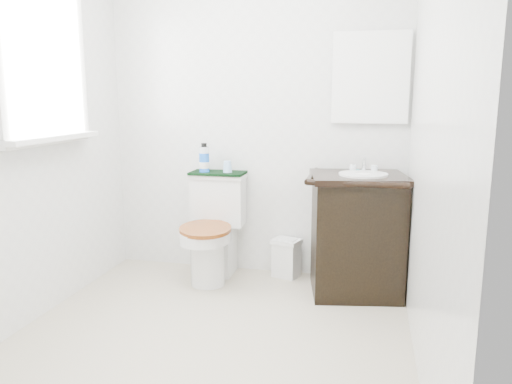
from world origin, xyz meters
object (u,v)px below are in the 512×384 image
at_px(vanity, 357,231).
at_px(mouthwash_bottle, 204,159).
at_px(cup, 227,167).
at_px(trash_bin, 286,257).
at_px(toilet, 214,233).

distance_m(vanity, mouthwash_bottle, 1.22).
height_order(vanity, cup, vanity).
bearing_deg(trash_bin, mouthwash_bottle, -176.57).
xyz_separation_m(toilet, cup, (0.08, 0.11, 0.48)).
xyz_separation_m(vanity, cup, (-0.95, 0.18, 0.39)).
relative_size(vanity, cup, 10.95).
xyz_separation_m(mouthwash_bottle, cup, (0.17, 0.02, -0.06)).
distance_m(trash_bin, mouthwash_bottle, 0.95).
bearing_deg(trash_bin, vanity, -21.13).
height_order(toilet, mouthwash_bottle, mouthwash_bottle).
bearing_deg(cup, toilet, -125.82).
height_order(toilet, trash_bin, toilet).
height_order(toilet, cup, cup).
xyz_separation_m(toilet, vanity, (1.03, -0.07, 0.10)).
distance_m(vanity, trash_bin, 0.61).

